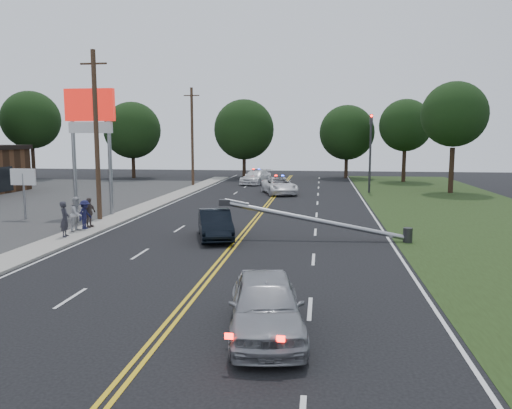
# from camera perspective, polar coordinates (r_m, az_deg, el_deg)

# --- Properties ---
(ground) EXTENTS (120.00, 120.00, 0.00)m
(ground) POSITION_cam_1_polar(r_m,az_deg,el_deg) (17.30, -6.16, -9.05)
(ground) COLOR black
(ground) RESTS_ON ground
(sidewalk) EXTENTS (1.80, 70.00, 0.12)m
(sidewalk) POSITION_cam_1_polar(r_m,az_deg,el_deg) (29.29, -17.62, -2.35)
(sidewalk) COLOR gray
(sidewalk) RESTS_ON ground
(grass_verge) EXTENTS (12.00, 80.00, 0.01)m
(grass_verge) POSITION_cam_1_polar(r_m,az_deg,el_deg) (28.22, 27.15, -3.32)
(grass_verge) COLOR black
(grass_verge) RESTS_ON ground
(centerline_yellow) EXTENTS (0.36, 80.00, 0.00)m
(centerline_yellow) POSITION_cam_1_polar(r_m,az_deg,el_deg) (26.85, -1.13, -2.98)
(centerline_yellow) COLOR gold
(centerline_yellow) RESTS_ON ground
(pylon_sign) EXTENTS (3.20, 0.35, 8.00)m
(pylon_sign) POSITION_cam_1_polar(r_m,az_deg,el_deg) (33.41, -18.41, 9.04)
(pylon_sign) COLOR gray
(pylon_sign) RESTS_ON ground
(small_sign) EXTENTS (1.60, 0.14, 3.10)m
(small_sign) POSITION_cam_1_polar(r_m,az_deg,el_deg) (33.45, -25.05, 2.42)
(small_sign) COLOR gray
(small_sign) RESTS_ON ground
(traffic_signal) EXTENTS (0.28, 0.41, 7.05)m
(traffic_signal) POSITION_cam_1_polar(r_m,az_deg,el_deg) (46.30, 12.95, 6.51)
(traffic_signal) COLOR #2D2D30
(traffic_signal) RESTS_ON ground
(fallen_streetlight) EXTENTS (9.36, 0.44, 1.91)m
(fallen_streetlight) POSITION_cam_1_polar(r_m,az_deg,el_deg) (24.43, 7.91, -1.95)
(fallen_streetlight) COLOR #2D2D30
(fallen_streetlight) RESTS_ON ground
(utility_pole_mid) EXTENTS (1.60, 0.28, 10.00)m
(utility_pole_mid) POSITION_cam_1_polar(r_m,az_deg,el_deg) (31.03, -17.77, 7.51)
(utility_pole_mid) COLOR #382619
(utility_pole_mid) RESTS_ON ground
(utility_pole_far) EXTENTS (1.60, 0.28, 10.00)m
(utility_pole_far) POSITION_cam_1_polar(r_m,az_deg,el_deg) (51.80, -7.30, 7.71)
(utility_pole_far) COLOR #382619
(utility_pole_far) RESTS_ON ground
(tree_4) EXTENTS (6.86, 6.86, 10.51)m
(tree_4) POSITION_cam_1_polar(r_m,az_deg,el_deg) (66.21, -24.33, 8.79)
(tree_4) COLOR black
(tree_4) RESTS_ON ground
(tree_5) EXTENTS (6.94, 6.94, 9.35)m
(tree_5) POSITION_cam_1_polar(r_m,az_deg,el_deg) (63.88, -13.95, 8.23)
(tree_5) COLOR black
(tree_5) RESTS_ON ground
(tree_6) EXTENTS (7.44, 7.44, 9.70)m
(tree_6) POSITION_cam_1_polar(r_m,az_deg,el_deg) (62.57, -1.37, 8.55)
(tree_6) COLOR black
(tree_6) RESTS_ON ground
(tree_7) EXTENTS (6.72, 6.72, 8.96)m
(tree_7) POSITION_cam_1_polar(r_m,az_deg,el_deg) (62.84, 10.35, 8.09)
(tree_7) COLOR black
(tree_7) RESTS_ON ground
(tree_8) EXTENTS (5.85, 5.85, 9.28)m
(tree_8) POSITION_cam_1_polar(r_m,az_deg,el_deg) (59.00, 16.71, 8.65)
(tree_8) COLOR black
(tree_8) RESTS_ON ground
(tree_9) EXTENTS (5.79, 5.79, 9.93)m
(tree_9) POSITION_cam_1_polar(r_m,az_deg,el_deg) (48.39, 21.72, 9.54)
(tree_9) COLOR black
(tree_9) RESTS_ON ground
(crashed_sedan) EXTENTS (2.68, 4.58, 1.43)m
(crashed_sedan) POSITION_cam_1_polar(r_m,az_deg,el_deg) (24.70, -4.69, -2.27)
(crashed_sedan) COLOR black
(crashed_sedan) RESTS_ON ground
(waiting_sedan) EXTENTS (2.48, 4.76, 1.55)m
(waiting_sedan) POSITION_cam_1_polar(r_m,az_deg,el_deg) (12.81, 1.12, -11.40)
(waiting_sedan) COLOR #96979D
(waiting_sedan) RESTS_ON ground
(emergency_a) EXTENTS (3.96, 5.79, 1.47)m
(emergency_a) POSITION_cam_1_polar(r_m,az_deg,el_deg) (44.29, 2.67, 2.15)
(emergency_a) COLOR white
(emergency_a) RESTS_ON ground
(emergency_b) EXTENTS (3.43, 5.67, 1.54)m
(emergency_b) POSITION_cam_1_polar(r_m,az_deg,el_deg) (53.68, 0.02, 3.15)
(emergency_b) COLOR white
(emergency_b) RESTS_ON ground
(bystander_a) EXTENTS (0.55, 0.72, 1.75)m
(bystander_a) POSITION_cam_1_polar(r_m,az_deg,el_deg) (26.22, -21.01, -1.56)
(bystander_a) COLOR #292830
(bystander_a) RESTS_ON sidewalk
(bystander_b) EXTENTS (0.79, 0.96, 1.79)m
(bystander_b) POSITION_cam_1_polar(r_m,az_deg,el_deg) (27.63, -19.75, -1.01)
(bystander_b) COLOR #AEAEB3
(bystander_b) RESTS_ON sidewalk
(bystander_c) EXTENTS (0.71, 1.07, 1.55)m
(bystander_c) POSITION_cam_1_polar(r_m,az_deg,el_deg) (28.08, -18.97, -1.10)
(bystander_c) COLOR #1A1B42
(bystander_c) RESTS_ON sidewalk
(bystander_d) EXTENTS (0.65, 1.02, 1.61)m
(bystander_d) POSITION_cam_1_polar(r_m,az_deg,el_deg) (28.56, -18.55, -0.87)
(bystander_d) COLOR #524541
(bystander_d) RESTS_ON sidewalk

